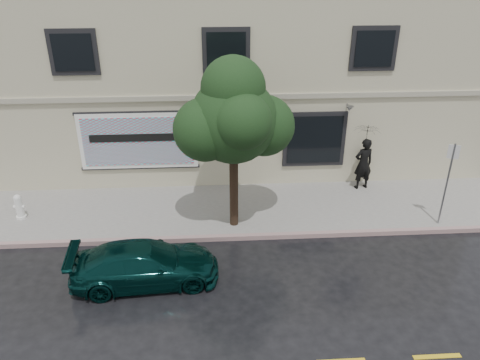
{
  "coord_description": "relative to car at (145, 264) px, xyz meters",
  "views": [
    {
      "loc": [
        -0.51,
        -10.86,
        8.29
      ],
      "look_at": [
        0.29,
        2.2,
        1.74
      ],
      "focal_mm": 35.0,
      "sensor_mm": 36.0,
      "label": 1
    }
  ],
  "objects": [
    {
      "name": "ground",
      "position": [
        2.46,
        0.41,
        -0.58
      ],
      "size": [
        90.0,
        90.0,
        0.0
      ],
      "primitive_type": "plane",
      "color": "black",
      "rests_on": "ground"
    },
    {
      "name": "fire_hydrant",
      "position": [
        -4.54,
        3.41,
        -0.0
      ],
      "size": [
        0.36,
        0.34,
        0.87
      ],
      "rotation": [
        0.0,
        0.0,
        0.29
      ],
      "color": "white",
      "rests_on": "sidewalk"
    },
    {
      "name": "umbrella",
      "position": [
        7.43,
        4.87,
        1.93
      ],
      "size": [
        1.31,
        1.31,
        0.77
      ],
      "primitive_type": "imported",
      "rotation": [
        0.0,
        0.0,
        -0.3
      ],
      "color": "black",
      "rests_on": "pedestrian"
    },
    {
      "name": "billboard",
      "position": [
        -0.74,
        5.33,
        1.47
      ],
      "size": [
        4.3,
        0.16,
        2.2
      ],
      "color": "white",
      "rests_on": "ground"
    },
    {
      "name": "pedestrian",
      "position": [
        7.43,
        4.87,
        0.56
      ],
      "size": [
        0.81,
        0.62,
        1.97
      ],
      "primitive_type": "imported",
      "rotation": [
        0.0,
        0.0,
        3.37
      ],
      "color": "black",
      "rests_on": "sidewalk"
    },
    {
      "name": "sidewalk",
      "position": [
        2.46,
        3.66,
        -0.5
      ],
      "size": [
        20.0,
        3.5,
        0.15
      ],
      "primitive_type": "cube",
      "color": "gray",
      "rests_on": "ground"
    },
    {
      "name": "building",
      "position": [
        2.46,
        9.4,
        2.92
      ],
      "size": [
        20.0,
        8.12,
        7.0
      ],
      "color": "#BBAF96",
      "rests_on": "ground"
    },
    {
      "name": "curb",
      "position": [
        2.46,
        1.91,
        -0.5
      ],
      "size": [
        20.0,
        0.18,
        0.16
      ],
      "primitive_type": "cube",
      "color": "gray",
      "rests_on": "ground"
    },
    {
      "name": "sign_pole",
      "position": [
        9.25,
        2.23,
        1.24
      ],
      "size": [
        0.33,
        0.15,
        2.81
      ],
      "rotation": [
        0.0,
        0.0,
        -0.4
      ],
      "color": "gray",
      "rests_on": "sidewalk"
    },
    {
      "name": "street_tree",
      "position": [
        2.55,
        2.61,
        3.13
      ],
      "size": [
        2.61,
        2.61,
        4.88
      ],
      "color": "#2F2115",
      "rests_on": "sidewalk"
    },
    {
      "name": "car",
      "position": [
        0.0,
        0.0,
        0.0
      ],
      "size": [
        4.1,
        2.08,
        1.16
      ],
      "primitive_type": "imported",
      "rotation": [
        0.0,
        0.0,
        1.65
      ],
      "color": "black",
      "rests_on": "ground"
    }
  ]
}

